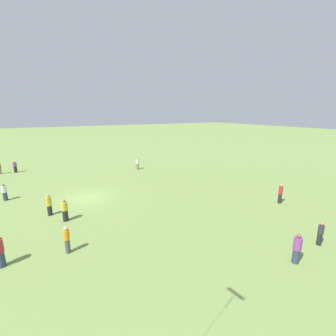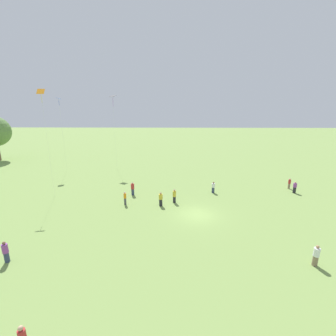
{
  "view_description": "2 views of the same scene",
  "coord_description": "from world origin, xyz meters",
  "views": [
    {
      "loc": [
        2.98,
        21.8,
        8.12
      ],
      "look_at": [
        -5.93,
        5.55,
        3.49
      ],
      "focal_mm": 24.0,
      "sensor_mm": 36.0,
      "label": 1
    },
    {
      "loc": [
        -23.26,
        2.84,
        11.6
      ],
      "look_at": [
        -1.27,
        3.27,
        5.78
      ],
      "focal_mm": 24.0,
      "sensor_mm": 36.0,
      "label": 2
    }
  ],
  "objects": [
    {
      "name": "person_6",
      "position": [
        3.31,
        2.55,
        0.89
      ],
      "size": [
        0.55,
        0.55,
        1.8
      ],
      "rotation": [
        0.0,
        0.0,
        3.51
      ],
      "color": "#232328",
      "rests_on": "ground_plane"
    },
    {
      "name": "person_4",
      "position": [
        8.79,
        -14.63,
        0.82
      ],
      "size": [
        0.38,
        0.38,
        1.64
      ],
      "rotation": [
        0.0,
        0.0,
        4.65
      ],
      "color": "#847056",
      "rests_on": "ground_plane"
    },
    {
      "name": "kite_3",
      "position": [
        20.12,
        13.97,
        13.34
      ],
      "size": [
        1.37,
        1.39,
        14.02
      ],
      "rotation": [
        0.0,
        0.0,
        3.48
      ],
      "color": "black",
      "rests_on": "ground_plane"
    },
    {
      "name": "person_11",
      "position": [
        -8.4,
        15.7,
        0.87
      ],
      "size": [
        0.46,
        0.46,
        1.77
      ],
      "rotation": [
        0.0,
        0.0,
        6.21
      ],
      "color": "#333D5B",
      "rests_on": "ground_plane"
    },
    {
      "name": "person_8",
      "position": [
        7.04,
        -14.52,
        0.81
      ],
      "size": [
        0.57,
        0.57,
        1.66
      ],
      "rotation": [
        0.0,
        0.0,
        1.36
      ],
      "color": "#232328",
      "rests_on": "ground_plane"
    },
    {
      "name": "kite_1",
      "position": [
        18.54,
        23.38,
        12.71
      ],
      "size": [
        1.04,
        1.02,
        13.51
      ],
      "rotation": [
        0.0,
        0.0,
        5.77
      ],
      "color": "blue",
      "rests_on": "ground_plane"
    },
    {
      "name": "person_0",
      "position": [
        6.9,
        -2.99,
        0.79
      ],
      "size": [
        0.61,
        0.61,
        1.63
      ],
      "rotation": [
        0.0,
        0.0,
        4.19
      ],
      "color": "#333D5B",
      "rests_on": "ground_plane"
    },
    {
      "name": "person_5",
      "position": [
        5.81,
        8.29,
        0.92
      ],
      "size": [
        0.56,
        0.56,
        1.87
      ],
      "rotation": [
        0.0,
        0.0,
        2.83
      ],
      "color": "#333D5B",
      "rests_on": "ground_plane"
    },
    {
      "name": "person_3",
      "position": [
        -8.35,
        -8.08,
        0.84
      ],
      "size": [
        0.61,
        0.61,
        1.72
      ],
      "rotation": [
        0.0,
        0.0,
        5.73
      ],
      "color": "#847056",
      "rests_on": "ground_plane"
    },
    {
      "name": "person_1",
      "position": [
        2.29,
        4.23,
        0.86
      ],
      "size": [
        0.52,
        0.52,
        1.76
      ],
      "rotation": [
        0.0,
        0.0,
        3.26
      ],
      "color": "#232328",
      "rests_on": "ground_plane"
    },
    {
      "name": "ground_plane",
      "position": [
        0.0,
        0.0,
        0.0
      ],
      "size": [
        240.0,
        240.0,
        0.0
      ],
      "primitive_type": "plane",
      "color": "#7A994C"
    },
    {
      "name": "person_10",
      "position": [
        2.54,
        8.67,
        0.86
      ],
      "size": [
        0.47,
        0.47,
        1.7
      ],
      "rotation": [
        0.0,
        0.0,
        2.27
      ],
      "color": "#4C4C51",
      "rests_on": "ground_plane"
    },
    {
      "name": "kite_0",
      "position": [
        5.4,
        19.03,
        12.98
      ],
      "size": [
        0.76,
        0.96,
        13.98
      ],
      "rotation": [
        0.0,
        0.0,
        4.09
      ],
      "color": "orange",
      "rests_on": "ground_plane"
    }
  ]
}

